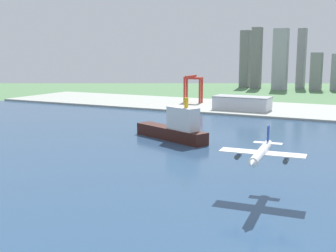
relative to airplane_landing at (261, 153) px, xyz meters
The scene contains 8 objects.
ground_plane 143.26m from the airplane_landing, 103.24° to the left, with size 2400.00×2400.00×0.00m, color #517C4F.
water_bay 87.15m from the airplane_landing, 112.63° to the left, with size 840.00×360.00×0.15m, color #2D4C70.
industrial_pier 330.00m from the airplane_landing, 95.65° to the left, with size 840.00×140.00×2.50m, color #A1A59C.
airplane_landing is the anchor object (origin of this frame).
cargo_ship 145.63m from the airplane_landing, 132.20° to the left, with size 73.15×41.14×35.38m.
port_crane_red 387.36m from the airplane_landing, 118.27° to the left, with size 25.14×34.16×37.47m.
warehouse_main 313.12m from the airplane_landing, 108.58° to the left, with size 66.94×29.97×16.25m.
distant_skyline 656.82m from the airplane_landing, 97.70° to the left, with size 258.12×72.12×140.65m.
Camera 1 is at (81.54, -33.48, 69.22)m, focal length 45.55 mm.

